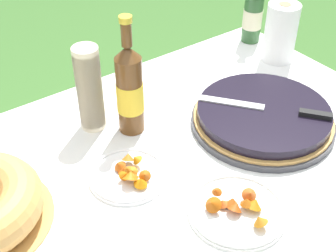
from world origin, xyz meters
TOP-DOWN VIEW (x-y plane):
  - garden_table at (0.00, 0.00)m, footprint 1.62×0.90m
  - tablecloth at (0.00, 0.00)m, footprint 1.63×0.91m
  - berry_tart at (0.40, -0.04)m, footprint 0.41×0.41m
  - serving_knife at (0.42, -0.06)m, footprint 0.25×0.31m
  - cup_stack at (-0.00, 0.24)m, footprint 0.07×0.07m
  - cider_bottle_green at (0.73, 0.36)m, footprint 0.07×0.07m
  - cider_bottle_amber at (0.08, 0.17)m, footprint 0.08×0.08m
  - snack_plate_left at (-0.03, -0.00)m, footprint 0.20×0.20m
  - snack_plate_right at (0.11, -0.25)m, footprint 0.23×0.23m
  - paper_towel_roll at (0.71, 0.20)m, footprint 0.11×0.11m

SIDE VIEW (x-z plane):
  - garden_table at x=0.00m, z-range 0.29..1.02m
  - tablecloth at x=0.00m, z-range 0.66..0.77m
  - snack_plate_right at x=0.11m, z-range 0.71..0.78m
  - snack_plate_left at x=-0.03m, z-range 0.71..0.78m
  - berry_tart at x=0.40m, z-range 0.73..0.79m
  - serving_knife at x=0.42m, z-range 0.79..0.80m
  - paper_towel_roll at x=0.71m, z-range 0.73..0.94m
  - cider_bottle_green at x=0.73m, z-range 0.69..1.00m
  - cup_stack at x=0.00m, z-range 0.73..0.99m
  - cider_bottle_amber at x=0.08m, z-range 0.69..1.04m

